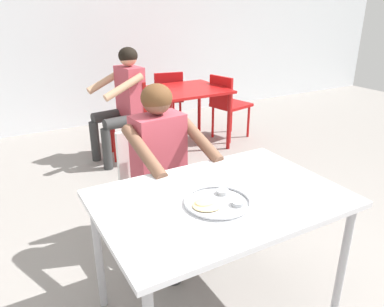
% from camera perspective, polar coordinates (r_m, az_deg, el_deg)
% --- Properties ---
extents(back_wall, '(12.00, 0.12, 3.40)m').
position_cam_1_polar(back_wall, '(5.42, -20.05, 21.38)').
color(back_wall, silver).
rests_on(back_wall, ground).
extents(table_foreground, '(1.24, 0.85, 0.75)m').
position_cam_1_polar(table_foreground, '(1.93, 4.36, -8.39)').
color(table_foreground, silver).
rests_on(table_foreground, ground).
extents(thali_tray, '(0.33, 0.33, 0.03)m').
position_cam_1_polar(thali_tray, '(1.82, 3.90, -7.48)').
color(thali_tray, '#B7BABF').
rests_on(thali_tray, table_foreground).
extents(chair_foreground, '(0.45, 0.48, 0.83)m').
position_cam_1_polar(chair_foreground, '(2.70, -6.32, -3.75)').
color(chair_foreground, silver).
rests_on(chair_foreground, ground).
extents(diner_foreground, '(0.53, 0.58, 1.19)m').
position_cam_1_polar(diner_foreground, '(2.43, -4.08, -0.80)').
color(diner_foreground, '#373737').
rests_on(diner_foreground, ground).
extents(table_background_red, '(0.89, 0.82, 0.72)m').
position_cam_1_polar(table_background_red, '(4.47, -0.88, 8.92)').
color(table_background_red, '#B71414').
rests_on(table_background_red, ground).
extents(chair_red_left, '(0.48, 0.47, 0.88)m').
position_cam_1_polar(chair_red_left, '(4.26, -9.07, 6.13)').
color(chair_red_left, '#AB1513').
rests_on(chair_red_left, ground).
extents(chair_red_right, '(0.51, 0.47, 0.83)m').
position_cam_1_polar(chair_red_right, '(4.78, 5.46, 7.88)').
color(chair_red_right, '#B11313').
rests_on(chair_red_right, ground).
extents(chair_red_far, '(0.47, 0.49, 0.83)m').
position_cam_1_polar(chair_red_far, '(5.04, -3.91, 8.77)').
color(chair_red_far, '#AB1315').
rests_on(chair_red_far, ground).
extents(patron_background, '(0.59, 0.55, 1.24)m').
position_cam_1_polar(patron_background, '(4.12, -10.58, 8.85)').
color(patron_background, '#313131').
rests_on(patron_background, ground).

